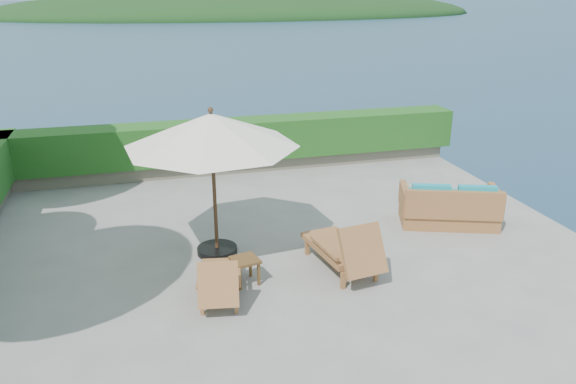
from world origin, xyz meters
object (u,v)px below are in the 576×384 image
object	(u,v)px
lounge_left	(219,280)
lounge_right	(345,248)
patio_umbrella	(211,131)
side_table	(245,263)
wicker_loveseat	(449,208)

from	to	relation	value
lounge_left	lounge_right	bearing A→B (deg)	18.86
patio_umbrella	lounge_right	size ratio (longest dim) A/B	1.97
lounge_left	side_table	distance (m)	0.64
patio_umbrella	lounge_right	world-z (taller)	patio_umbrella
side_table	patio_umbrella	bearing A→B (deg)	103.44
wicker_loveseat	lounge_left	bearing A→B (deg)	-141.39
patio_umbrella	wicker_loveseat	distance (m)	5.15
lounge_right	wicker_loveseat	size ratio (longest dim) A/B	0.88
lounge_left	wicker_loveseat	size ratio (longest dim) A/B	0.71
patio_umbrella	side_table	bearing A→B (deg)	-76.56
lounge_right	side_table	world-z (taller)	lounge_right
lounge_right	side_table	xyz separation A→B (m)	(-1.73, 0.04, -0.06)
lounge_right	wicker_loveseat	distance (m)	3.07
side_table	lounge_left	bearing A→B (deg)	-140.26
lounge_left	lounge_right	distance (m)	2.25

